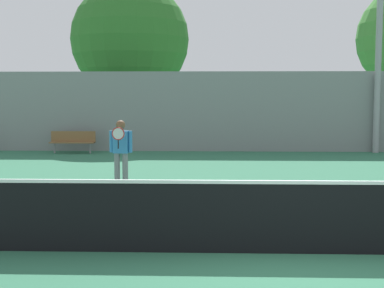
% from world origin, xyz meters
% --- Properties ---
extents(ground_plane, '(100.00, 100.00, 0.00)m').
position_xyz_m(ground_plane, '(0.00, 0.00, 0.00)').
color(ground_plane, '#2D6B4C').
extents(tennis_net, '(10.31, 0.09, 1.05)m').
position_xyz_m(tennis_net, '(0.00, 0.00, 0.53)').
color(tennis_net, '#195128').
rests_on(tennis_net, ground_plane).
extents(tennis_player, '(0.57, 0.42, 1.61)m').
position_xyz_m(tennis_player, '(-3.44, 5.61, 0.92)').
color(tennis_player, slate).
rests_on(tennis_player, ground_plane).
extents(bench_adjacent_court, '(1.71, 0.40, 0.83)m').
position_xyz_m(bench_adjacent_court, '(-6.48, 12.72, 0.50)').
color(bench_adjacent_court, brown).
rests_on(bench_adjacent_court, ground_plane).
extents(light_pole_far_right, '(0.90, 0.60, 8.29)m').
position_xyz_m(light_pole_far_right, '(5.15, 13.26, 5.05)').
color(light_pole_far_right, '#939399').
rests_on(light_pole_far_right, ground_plane).
extents(back_fence, '(34.26, 0.06, 3.13)m').
position_xyz_m(back_fence, '(0.00, 13.51, 1.56)').
color(back_fence, gray).
rests_on(back_fence, ground_plane).
extents(tree_green_broad, '(5.61, 5.61, 7.65)m').
position_xyz_m(tree_green_broad, '(-5.06, 18.27, 4.83)').
color(tree_green_broad, brown).
rests_on(tree_green_broad, ground_plane).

